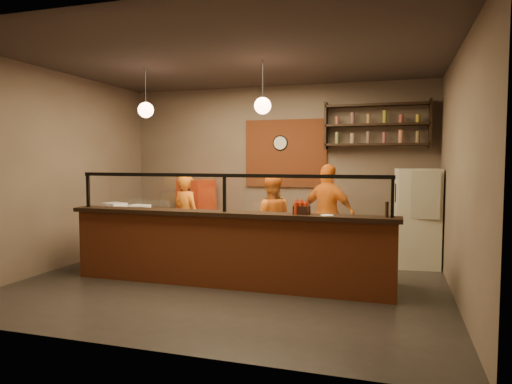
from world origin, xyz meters
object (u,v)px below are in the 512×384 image
(cook_left, at_px, (186,217))
(fridge, at_px, (417,218))
(red_cooler, at_px, (196,214))
(wall_clock, at_px, (280,143))
(pepper_mill, at_px, (387,209))
(pizza_dough, at_px, (262,220))
(condiment_caddy, at_px, (302,210))
(cook_mid, at_px, (271,220))
(cook_right, at_px, (328,215))

(cook_left, distance_m, fridge, 3.94)
(fridge, bearing_deg, red_cooler, 168.88)
(wall_clock, height_order, pepper_mill, wall_clock)
(red_cooler, height_order, pizza_dough, red_cooler)
(fridge, relative_size, red_cooler, 1.18)
(red_cooler, distance_m, pizza_dough, 2.83)
(red_cooler, relative_size, condiment_caddy, 7.00)
(cook_left, bearing_deg, wall_clock, -117.24)
(cook_mid, xyz_separation_m, condiment_caddy, (0.83, -1.49, 0.36))
(cook_right, xyz_separation_m, red_cooler, (-2.72, 0.66, -0.16))
(cook_mid, relative_size, condiment_caddy, 7.67)
(cook_mid, xyz_separation_m, red_cooler, (-1.80, 0.94, -0.07))
(cook_right, xyz_separation_m, fridge, (1.42, 0.31, -0.04))
(cook_mid, height_order, red_cooler, cook_mid)
(cook_mid, bearing_deg, red_cooler, -42.71)
(cook_mid, relative_size, pizza_dough, 3.14)
(cook_left, xyz_separation_m, cook_right, (2.47, 0.31, 0.09))
(cook_left, xyz_separation_m, condiment_caddy, (2.37, -1.45, 0.35))
(cook_left, bearing_deg, cook_right, -152.68)
(wall_clock, bearing_deg, pepper_mill, -53.15)
(wall_clock, distance_m, condiment_caddy, 3.07)
(cook_mid, bearing_deg, pizza_dough, 83.46)
(condiment_caddy, height_order, pepper_mill, pepper_mill)
(pizza_dough, bearing_deg, cook_right, 61.00)
(wall_clock, xyz_separation_m, cook_right, (1.08, -0.97, -1.25))
(wall_clock, xyz_separation_m, cook_mid, (0.15, -1.25, -1.34))
(cook_left, distance_m, cook_right, 2.49)
(cook_left, relative_size, fridge, 0.94)
(wall_clock, xyz_separation_m, red_cooler, (-1.65, -0.31, -1.41))
(cook_left, relative_size, cook_right, 0.90)
(wall_clock, bearing_deg, pizza_dough, -82.35)
(fridge, relative_size, pepper_mill, 8.40)
(cook_right, xyz_separation_m, condiment_caddy, (-0.10, -1.76, 0.26))
(wall_clock, xyz_separation_m, pepper_mill, (2.05, -2.74, -0.94))
(cook_left, bearing_deg, red_cooler, -55.42)
(pepper_mill, bearing_deg, red_cooler, 146.71)
(cook_mid, height_order, condiment_caddy, cook_mid)
(red_cooler, bearing_deg, condiment_caddy, -24.96)
(cook_right, relative_size, condiment_caddy, 8.63)
(cook_left, bearing_deg, pepper_mill, 177.24)
(pizza_dough, distance_m, pepper_mill, 1.80)
(wall_clock, bearing_deg, fridge, -14.92)
(cook_right, distance_m, fridge, 1.46)
(pepper_mill, bearing_deg, pizza_dough, 167.18)
(wall_clock, bearing_deg, condiment_caddy, -70.39)
(cook_right, height_order, pizza_dough, cook_right)
(cook_mid, distance_m, condiment_caddy, 1.74)
(wall_clock, distance_m, fridge, 2.89)
(pepper_mill, bearing_deg, wall_clock, 126.85)
(pizza_dough, distance_m, condiment_caddy, 0.80)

